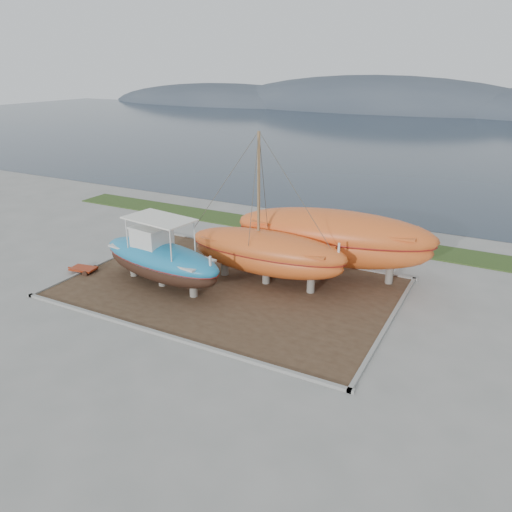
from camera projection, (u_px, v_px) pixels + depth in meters
The scene contains 11 objects.
ground at pixel (189, 318), 25.26m from camera, with size 140.00×140.00×0.00m, color gray.
dirt_patch at pixel (230, 288), 28.54m from camera, with size 18.00×12.00×0.06m, color #422D1E.
curb_frame at pixel (230, 287), 28.52m from camera, with size 18.60×12.60×0.15m, color gray, non-canonical shape.
grass_strip at pixel (307, 232), 38.00m from camera, with size 44.00×3.00×0.08m, color #284219.
sea at pixel (433, 140), 82.88m from camera, with size 260.00×100.00×0.04m, color #1B2837, non-canonical shape.
mountain_ridge at pixel (471, 113), 128.15m from camera, with size 200.00×36.00×20.00m, color #333D49, non-canonical shape.
blue_caique at pixel (160, 252), 28.05m from camera, with size 8.43×2.64×4.06m, color #1D7FB4, non-canonical shape.
white_dinghy at pixel (161, 258), 31.05m from camera, with size 4.21×1.58×1.27m, color silver, non-canonical shape.
orange_sailboat at pixel (267, 212), 27.52m from camera, with size 9.59×2.83×8.65m, color #D95921, non-canonical shape.
orange_bare_hull at pixel (332, 244), 29.53m from camera, with size 11.90×3.57×3.90m, color #D95921, non-canonical shape.
red_trailer at pixel (84, 270), 30.63m from camera, with size 2.25×1.13×0.32m, color #9B2C11, non-canonical shape.
Camera 1 is at (13.51, -18.20, 12.05)m, focal length 35.00 mm.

